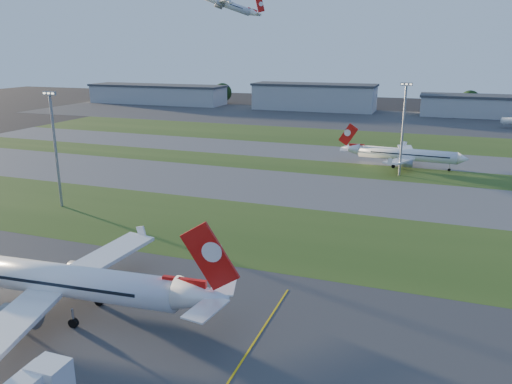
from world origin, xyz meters
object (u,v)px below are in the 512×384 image
at_px(light_mast_west, 55,142).
at_px(airliner_taxiing, 405,155).
at_px(airliner_parked, 60,281).
at_px(light_mast_centre, 403,123).

bearing_deg(light_mast_west, airliner_taxiing, 43.46).
relative_size(airliner_parked, airliner_taxiing, 1.21).
bearing_deg(airliner_taxiing, airliner_parked, 74.24).
height_order(airliner_parked, airliner_taxiing, airliner_parked).
height_order(airliner_parked, light_mast_centre, light_mast_centre).
relative_size(light_mast_west, light_mast_centre, 1.00).
relative_size(airliner_parked, light_mast_centre, 1.66).
bearing_deg(airliner_parked, light_mast_centre, 64.29).
bearing_deg(airliner_parked, light_mast_west, 126.29).
bearing_deg(airliner_parked, airliner_taxiing, 65.99).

